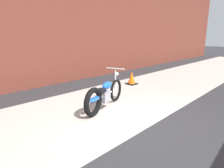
# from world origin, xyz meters

# --- Properties ---
(ground_plane) EXTENTS (80.00, 80.00, 0.00)m
(ground_plane) POSITION_xyz_m (0.00, 0.00, 0.00)
(ground_plane) COLOR #2D2D30
(sidewalk_slab) EXTENTS (36.00, 3.50, 0.01)m
(sidewalk_slab) POSITION_xyz_m (0.00, 1.75, 0.00)
(sidewalk_slab) COLOR #B2ADA3
(sidewalk_slab) RESTS_ON ground
(brick_building_wall) EXTENTS (36.00, 0.50, 6.33)m
(brick_building_wall) POSITION_xyz_m (0.00, 5.20, 3.16)
(brick_building_wall) COLOR brown
(brick_building_wall) RESTS_ON ground
(motorcycle_blue) EXTENTS (1.94, 0.83, 1.03)m
(motorcycle_blue) POSITION_xyz_m (0.22, 1.48, 0.40)
(motorcycle_blue) COLOR black
(motorcycle_blue) RESTS_ON ground
(traffic_cone) EXTENTS (0.40, 0.40, 0.55)m
(traffic_cone) POSITION_xyz_m (3.00, 2.69, 0.25)
(traffic_cone) COLOR orange
(traffic_cone) RESTS_ON ground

